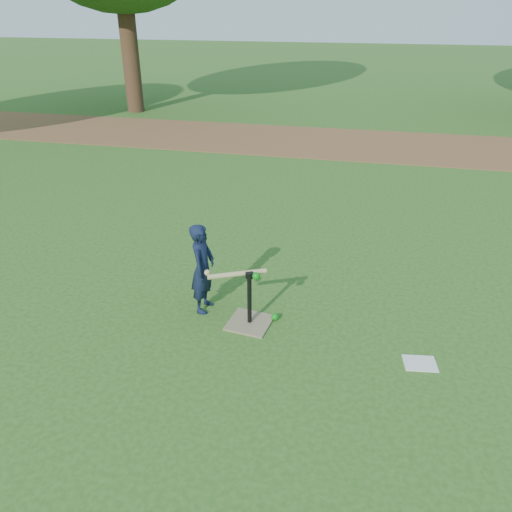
# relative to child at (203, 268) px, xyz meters

# --- Properties ---
(ground) EXTENTS (80.00, 80.00, 0.00)m
(ground) POSITION_rel_child_xyz_m (0.47, 0.09, -0.50)
(ground) COLOR #285116
(ground) RESTS_ON ground
(dirt_strip) EXTENTS (24.00, 3.00, 0.01)m
(dirt_strip) POSITION_rel_child_xyz_m (0.47, 7.59, -0.50)
(dirt_strip) COLOR brown
(dirt_strip) RESTS_ON ground
(child) EXTENTS (0.25, 0.37, 1.01)m
(child) POSITION_rel_child_xyz_m (0.00, 0.00, 0.00)
(child) COLOR black
(child) RESTS_ON ground
(wiffle_ball_ground) EXTENTS (0.08, 0.08, 0.08)m
(wiffle_ball_ground) POSITION_rel_child_xyz_m (0.80, -0.05, -0.46)
(wiffle_ball_ground) COLOR #0B7E12
(wiffle_ball_ground) RESTS_ON ground
(clipboard) EXTENTS (0.33, 0.27, 0.01)m
(clipboard) POSITION_rel_child_xyz_m (2.26, -0.45, -0.50)
(clipboard) COLOR silver
(clipboard) RESTS_ON ground
(batting_tee) EXTENTS (0.48, 0.48, 0.61)m
(batting_tee) POSITION_rel_child_xyz_m (0.55, -0.17, -0.39)
(batting_tee) COLOR #807151
(batting_tee) RESTS_ON ground
(swing_action) EXTENTS (0.61, 0.31, 0.09)m
(swing_action) POSITION_rel_child_xyz_m (0.44, -0.20, 0.09)
(swing_action) COLOR tan
(swing_action) RESTS_ON ground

